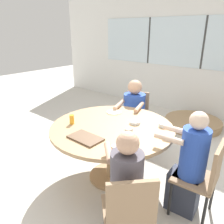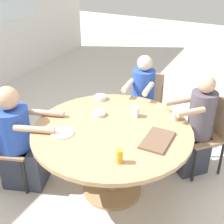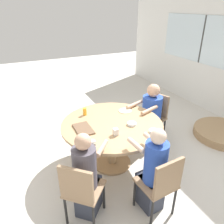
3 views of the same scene
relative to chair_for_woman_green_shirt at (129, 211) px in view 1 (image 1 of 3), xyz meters
name	(u,v)px [view 1 (image 1 of 3)]	position (x,y,z in m)	size (l,w,h in m)	color
ground_plane	(112,176)	(-0.82, 0.77, -0.52)	(16.00, 16.00, 0.00)	beige
wall_back_with_windows	(203,52)	(-0.82, 3.75, 0.89)	(8.40, 0.08, 2.80)	silver
dining_table	(112,135)	(-0.82, 0.77, 0.10)	(1.50, 1.50, 0.75)	tan
chair_for_woman_green_shirt	(129,211)	(0.00, 0.00, 0.00)	(0.57, 0.57, 0.87)	#937556
chair_for_man_blue_shirt	(205,174)	(0.30, 0.85, 0.00)	(0.43, 0.43, 0.87)	#937556
chair_for_man_teal_shirt	(136,113)	(-1.18, 1.83, 0.00)	(0.51, 0.51, 0.87)	#937556
person_woman_green_shirt	(125,196)	(-0.12, 0.11, 0.00)	(0.54, 0.53, 1.14)	#333847
person_man_blue_shirt	(189,168)	(0.14, 0.84, 0.01)	(0.51, 0.32, 1.15)	#333847
person_man_teal_shirt	(133,118)	(-1.12, 1.67, -0.03)	(0.53, 0.70, 1.11)	#333847
food_tray_dark	(86,138)	(-0.82, 0.32, 0.24)	(0.37, 0.22, 0.02)	brown
coffee_mug	(116,150)	(-0.38, 0.29, 0.27)	(0.08, 0.08, 0.09)	beige
juice_glass	(72,119)	(-1.24, 0.49, 0.29)	(0.06, 0.06, 0.12)	gold
milk_carton_small	(129,132)	(-0.50, 0.67, 0.28)	(0.06, 0.06, 0.10)	silver
bowl_white_shallow	(164,125)	(-0.32, 1.16, 0.25)	(0.13, 0.13, 0.04)	silver
bowl_cereal	(135,122)	(-0.64, 1.00, 0.24)	(0.13, 0.13, 0.04)	silver
plate_tortillas	(114,112)	(-1.09, 1.14, 0.23)	(0.21, 0.21, 0.01)	beige
folded_table_stack	(193,123)	(-0.61, 3.07, -0.45)	(1.11, 1.11, 0.15)	tan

